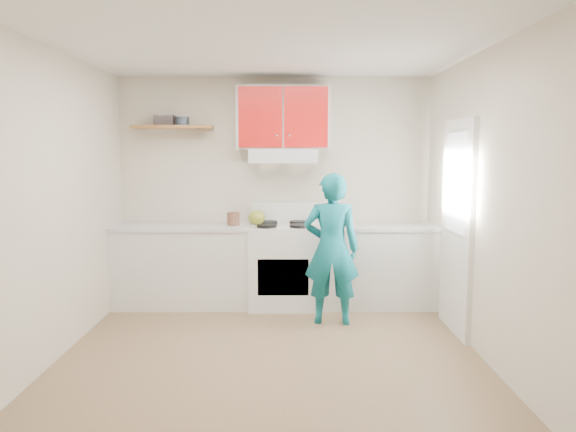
{
  "coord_description": "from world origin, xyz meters",
  "views": [
    {
      "loc": [
        0.14,
        -4.4,
        1.75
      ],
      "look_at": [
        0.15,
        0.55,
        1.15
      ],
      "focal_mm": 33.52,
      "sensor_mm": 36.0,
      "label": 1
    }
  ],
  "objects_px": {
    "kettle": "(257,217)",
    "tin": "(182,121)",
    "person": "(332,249)",
    "crock": "(233,220)",
    "stove": "(283,266)"
  },
  "relations": [
    {
      "from": "kettle",
      "to": "tin",
      "type": "bearing_deg",
      "value": -166.55
    },
    {
      "from": "tin",
      "to": "person",
      "type": "height_order",
      "value": "tin"
    },
    {
      "from": "crock",
      "to": "person",
      "type": "relative_size",
      "value": 0.11
    },
    {
      "from": "tin",
      "to": "crock",
      "type": "bearing_deg",
      "value": -13.48
    },
    {
      "from": "tin",
      "to": "kettle",
      "type": "distance_m",
      "value": 1.37
    },
    {
      "from": "kettle",
      "to": "person",
      "type": "xyz_separation_m",
      "value": [
        0.79,
        -0.7,
        -0.23
      ]
    },
    {
      "from": "stove",
      "to": "tin",
      "type": "bearing_deg",
      "value": 172.67
    },
    {
      "from": "stove",
      "to": "crock",
      "type": "xyz_separation_m",
      "value": [
        -0.56,
        0.01,
        0.52
      ]
    },
    {
      "from": "stove",
      "to": "person",
      "type": "bearing_deg",
      "value": -52.12
    },
    {
      "from": "stove",
      "to": "crock",
      "type": "bearing_deg",
      "value": 179.15
    },
    {
      "from": "tin",
      "to": "kettle",
      "type": "relative_size",
      "value": 0.79
    },
    {
      "from": "kettle",
      "to": "person",
      "type": "relative_size",
      "value": 0.13
    },
    {
      "from": "kettle",
      "to": "crock",
      "type": "height_order",
      "value": "kettle"
    },
    {
      "from": "tin",
      "to": "crock",
      "type": "xyz_separation_m",
      "value": [
        0.58,
        -0.14,
        -1.1
      ]
    },
    {
      "from": "tin",
      "to": "person",
      "type": "xyz_separation_m",
      "value": [
        1.63,
        -0.78,
        -1.32
      ]
    }
  ]
}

